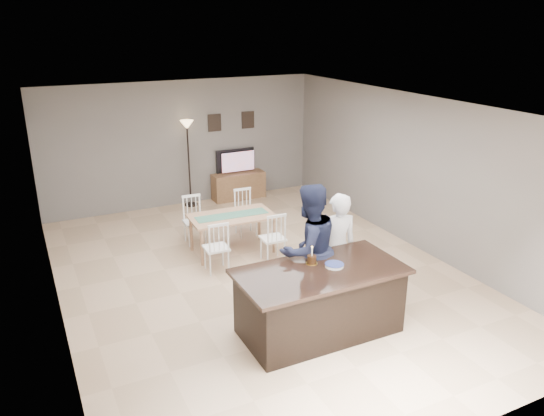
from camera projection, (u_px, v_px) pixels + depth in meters
name	position (u px, v px, depth m)	size (l,w,h in m)	color
floor	(261.00, 275.00, 8.52)	(8.00, 8.00, 0.00)	tan
room_shell	(260.00, 175.00, 7.96)	(8.00, 8.00, 8.00)	slate
kitchen_island	(320.00, 301.00, 6.84)	(2.15, 1.10, 0.90)	black
tv_console	(239.00, 186.00, 12.10)	(1.20, 0.40, 0.60)	brown
television	(237.00, 161.00, 11.97)	(0.91, 0.12, 0.53)	black
tv_screen_glow	(238.00, 162.00, 11.90)	(0.78, 0.78, 0.00)	#FF5E1C
picture_frames	(231.00, 121.00, 11.77)	(1.10, 0.02, 0.38)	black
doorway	(73.00, 320.00, 4.91)	(0.00, 2.10, 2.65)	black
woman	(337.00, 248.00, 7.54)	(0.60, 0.39, 1.63)	silver
man	(309.00, 250.00, 7.21)	(0.90, 0.70, 1.86)	#181D36
birthday_cake	(312.00, 259.00, 6.84)	(0.16, 0.16, 0.24)	gold
plate_stack	(334.00, 265.00, 6.77)	(0.24, 0.24, 0.04)	white
dining_table	(232.00, 222.00, 9.22)	(1.48, 1.69, 0.88)	tan
floor_lamp	(188.00, 140.00, 11.26)	(0.28, 0.28, 1.89)	black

